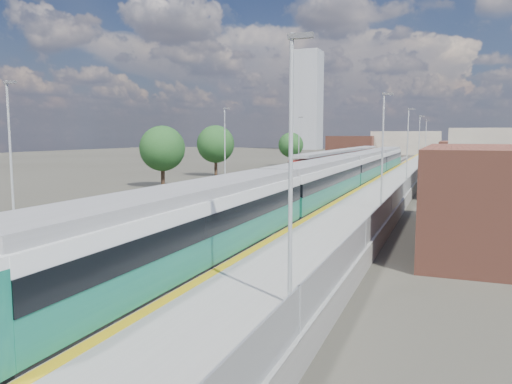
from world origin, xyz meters
The scene contains 11 objects.
ground centered at (0.00, 50.00, 0.00)m, with size 320.00×320.00×0.00m, color #47443A.
ballast_bed centered at (-2.25, 52.50, 0.03)m, with size 10.50×155.00×0.06m, color #565451.
tracks centered at (-1.65, 54.18, 0.11)m, with size 8.96×160.00×0.17m.
platform_right centered at (5.28, 52.49, 0.54)m, with size 4.70×155.00×8.52m.
platform_left centered at (-9.05, 52.49, 0.52)m, with size 4.30×155.00×8.52m.
buildings centered at (-18.12, 138.60, 10.70)m, with size 72.00×185.50×40.00m.
green_train centered at (1.50, 35.82, 2.26)m, with size 2.92×81.14×3.21m.
red_train centered at (-5.50, 71.37, 2.00)m, with size 2.68×54.50×3.39m.
tree_a centered at (-19.28, 37.01, 4.32)m, with size 5.07×5.07×6.87m.
tree_b centered at (-20.33, 52.80, 4.53)m, with size 5.31×5.31×7.20m.
tree_c centered at (-17.25, 78.71, 3.99)m, with size 4.68×4.68×6.34m.
Camera 1 is at (10.70, -11.17, 5.78)m, focal length 35.00 mm.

